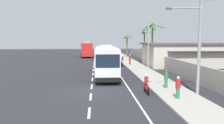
% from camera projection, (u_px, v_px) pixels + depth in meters
% --- Properties ---
extents(ground_plane, '(160.00, 160.00, 0.00)m').
position_uv_depth(ground_plane, '(91.00, 91.00, 18.40)').
color(ground_plane, '#28282D').
extents(sidewalk_kerb, '(3.20, 90.00, 0.14)m').
position_uv_depth(sidewalk_kerb, '(144.00, 72.00, 28.80)').
color(sidewalk_kerb, '#A8A399').
rests_on(sidewalk_kerb, ground).
extents(lane_markings, '(3.52, 71.11, 0.01)m').
position_uv_depth(lane_markings, '(107.00, 68.00, 33.25)').
color(lane_markings, white).
rests_on(lane_markings, ground).
extents(boundary_wall, '(0.24, 60.00, 1.92)m').
position_uv_depth(boundary_wall, '(162.00, 62.00, 32.95)').
color(boundary_wall, '#9E998E').
rests_on(boundary_wall, ground).
extents(coach_bus_foreground, '(3.06, 11.38, 3.74)m').
position_uv_depth(coach_bus_foreground, '(106.00, 60.00, 25.82)').
color(coach_bus_foreground, white).
rests_on(coach_bus_foreground, ground).
extents(coach_bus_far_lane, '(3.59, 10.81, 3.78)m').
position_uv_depth(coach_bus_far_lane, '(87.00, 49.00, 54.47)').
color(coach_bus_far_lane, red).
rests_on(coach_bus_far_lane, ground).
extents(motorcycle_beside_bus, '(0.56, 1.96, 1.65)m').
position_uv_depth(motorcycle_beside_bus, '(122.00, 62.00, 34.95)').
color(motorcycle_beside_bus, black).
rests_on(motorcycle_beside_bus, ground).
extents(motorcycle_trailing, '(0.56, 1.96, 1.60)m').
position_uv_depth(motorcycle_trailing, '(146.00, 85.00, 17.71)').
color(motorcycle_trailing, black).
rests_on(motorcycle_trailing, ground).
extents(pedestrian_near_kerb, '(0.36, 0.36, 1.73)m').
position_uv_depth(pedestrian_near_kerb, '(130.00, 59.00, 36.52)').
color(pedestrian_near_kerb, red).
rests_on(pedestrian_near_kerb, sidewalk_kerb).
extents(pedestrian_midwalk, '(0.36, 0.36, 1.64)m').
position_uv_depth(pedestrian_midwalk, '(178.00, 87.00, 15.57)').
color(pedestrian_midwalk, '#2D7A47').
rests_on(pedestrian_midwalk, sidewalk_kerb).
extents(pedestrian_far_walk, '(0.36, 0.36, 1.62)m').
position_uv_depth(pedestrian_far_walk, '(166.00, 79.00, 18.90)').
color(pedestrian_far_walk, '#2D7A47').
rests_on(pedestrian_far_walk, sidewalk_kerb).
extents(utility_pole_nearest, '(3.92, 0.24, 8.80)m').
position_uv_depth(utility_pole_nearest, '(199.00, 35.00, 16.46)').
color(utility_pole_nearest, '#9E9E99').
rests_on(utility_pole_nearest, ground).
extents(utility_pole_mid, '(1.84, 0.24, 8.53)m').
position_uv_depth(utility_pole_mid, '(148.00, 39.00, 32.22)').
color(utility_pole_mid, '#9E9E99').
rests_on(utility_pole_mid, ground).
extents(palm_nearest, '(3.97, 3.91, 7.14)m').
position_uv_depth(palm_nearest, '(152.00, 34.00, 35.38)').
color(palm_nearest, brown).
rests_on(palm_nearest, ground).
extents(palm_second, '(3.07, 3.10, 6.27)m').
position_uv_depth(palm_second, '(144.00, 38.00, 40.74)').
color(palm_second, brown).
rests_on(palm_second, ground).
extents(palm_third, '(2.74, 2.74, 5.50)m').
position_uv_depth(palm_third, '(127.00, 41.00, 51.44)').
color(palm_third, brown).
rests_on(palm_third, ground).
extents(roadside_building, '(14.62, 8.97, 3.81)m').
position_uv_depth(roadside_building, '(188.00, 54.00, 35.86)').
color(roadside_building, beige).
rests_on(roadside_building, ground).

